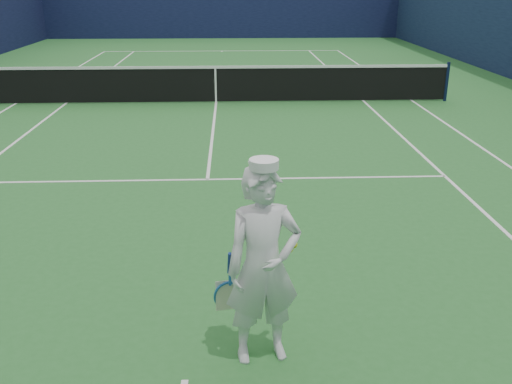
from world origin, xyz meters
TOP-DOWN VIEW (x-y plane):
  - ground at (0.00, 0.00)m, footprint 80.00×80.00m
  - court_markings at (0.00, 0.00)m, footprint 11.03×23.83m
  - windscreen_fence at (0.00, 0.00)m, footprint 20.12×36.12m
  - tennis_net at (0.00, 0.00)m, footprint 12.88×0.09m
  - tennis_player at (0.69, -11.26)m, footprint 0.83×0.55m

SIDE VIEW (x-z plane):
  - ground at x=0.00m, z-range 0.00..0.00m
  - court_markings at x=0.00m, z-range 0.00..0.01m
  - tennis_net at x=0.00m, z-range 0.02..1.09m
  - tennis_player at x=0.69m, z-range -0.02..1.85m
  - windscreen_fence at x=0.00m, z-range 0.00..4.00m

